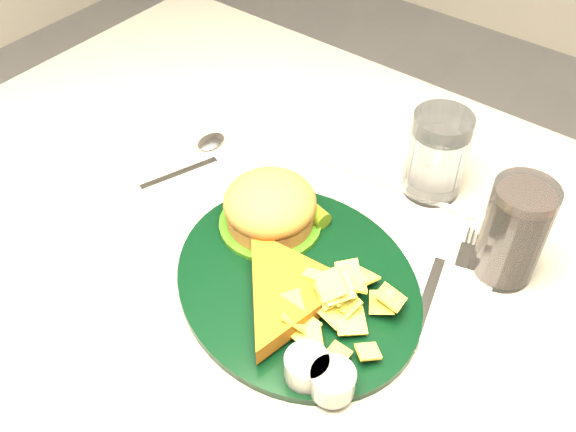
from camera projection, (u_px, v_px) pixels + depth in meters
name	position (u px, v px, depth m)	size (l,w,h in m)	color
table	(306.00, 403.00, 1.04)	(1.20, 0.80, 0.75)	gray
dinner_plate	(297.00, 264.00, 0.71)	(0.32, 0.26, 0.07)	black
water_glass	(437.00, 155.00, 0.80)	(0.07, 0.07, 0.12)	white
cola_glass	(513.00, 232.00, 0.70)	(0.07, 0.07, 0.13)	black
fork_napkin	(431.00, 296.00, 0.71)	(0.13, 0.17, 0.01)	white
spoon	(179.00, 172.00, 0.86)	(0.04, 0.15, 0.01)	white
wrapped_straw	(393.00, 186.00, 0.84)	(0.22, 0.08, 0.01)	white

